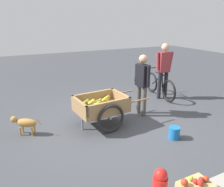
% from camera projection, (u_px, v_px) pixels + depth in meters
% --- Properties ---
extents(ground_plane, '(24.00, 24.00, 0.00)m').
position_uv_depth(ground_plane, '(119.00, 124.00, 5.17)').
color(ground_plane, '#3D3F44').
extents(fruit_cart, '(1.71, 0.99, 0.72)m').
position_uv_depth(fruit_cart, '(101.00, 107.00, 5.00)').
color(fruit_cart, '#937047').
rests_on(fruit_cart, ground).
extents(vendor_person, '(0.23, 0.58, 1.53)m').
position_uv_depth(vendor_person, '(142.00, 80.00, 5.40)').
color(vendor_person, '#4C4742').
rests_on(vendor_person, ground).
extents(bicycle, '(0.46, 1.66, 0.85)m').
position_uv_depth(bicycle, '(160.00, 86.00, 6.88)').
color(bicycle, black).
rests_on(bicycle, ground).
extents(cyclist_person, '(0.52, 0.24, 1.67)m').
position_uv_depth(cyclist_person, '(164.00, 66.00, 6.54)').
color(cyclist_person, black).
rests_on(cyclist_person, ground).
extents(dog, '(0.58, 0.42, 0.40)m').
position_uv_depth(dog, '(25.00, 123.00, 4.61)').
color(dog, '#AD7A38').
rests_on(dog, ground).
extents(plastic_bucket, '(0.22, 0.22, 0.25)m').
position_uv_depth(plastic_bucket, '(174.00, 133.00, 4.50)').
color(plastic_bucket, '#1966B2').
rests_on(plastic_bucket, ground).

